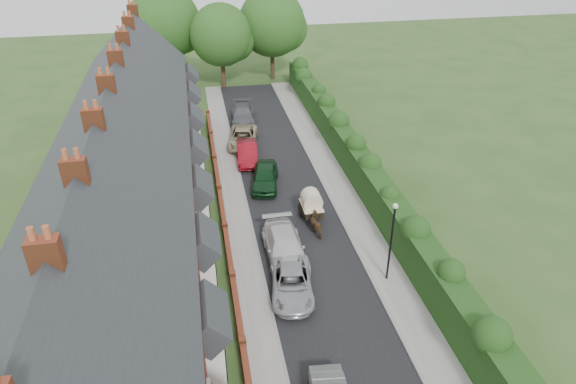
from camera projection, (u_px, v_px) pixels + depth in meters
name	position (u px, v px, depth m)	size (l,w,h in m)	color
ground	(350.00, 339.00, 25.65)	(140.00, 140.00, 0.00)	#2D4C1E
road	(296.00, 221.00, 34.90)	(6.00, 58.00, 0.02)	black
pavement_hedge_side	(354.00, 214.00, 35.54)	(2.20, 58.00, 0.12)	gray
pavement_house_side	(239.00, 226.00, 34.25)	(1.70, 58.00, 0.12)	gray
kerb_hedge_side	(339.00, 216.00, 35.36)	(0.18, 58.00, 0.13)	gray
kerb_house_side	(251.00, 225.00, 34.38)	(0.18, 58.00, 0.13)	gray
hedge	(380.00, 193.00, 35.05)	(2.10, 58.00, 2.85)	black
terrace_row	(127.00, 185.00, 30.11)	(9.05, 40.50, 11.50)	maroon
garden_wall_row	(225.00, 231.00, 33.04)	(0.35, 40.35, 1.10)	brown
lamppost	(392.00, 233.00, 27.93)	(0.32, 0.32, 5.16)	black
tree_far_left	(224.00, 36.00, 56.36)	(7.14, 6.80, 9.29)	#332316
tree_far_right	(275.00, 25.00, 58.73)	(7.98, 7.60, 10.31)	#332316
tree_far_back	(168.00, 24.00, 57.48)	(8.40, 8.00, 10.82)	#332316
car_silver_b	(292.00, 282.00, 28.35)	(2.26, 4.91, 1.36)	#A4A6AC
car_white	(285.00, 247.00, 30.95)	(2.26, 5.55, 1.61)	silver
car_green	(265.00, 177.00, 38.70)	(1.89, 4.69, 1.60)	#0F3418
car_red	(247.00, 153.00, 42.40)	(1.61, 4.61, 1.52)	maroon
car_beige	(243.00, 138.00, 45.05)	(2.41, 5.22, 1.45)	tan
car_grey	(243.00, 114.00, 49.89)	(2.11, 5.19, 1.51)	#5A5D62
horse	(317.00, 225.00, 33.25)	(0.76, 1.67, 1.41)	#52371E
horse_cart	(311.00, 203.00, 34.50)	(1.39, 3.07, 2.21)	black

